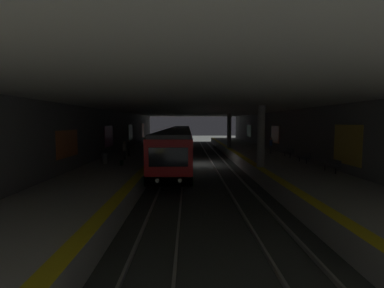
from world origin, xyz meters
name	(u,v)px	position (x,y,z in m)	size (l,w,h in m)	color
ground_plane	(198,164)	(0.00, 0.00, 0.00)	(120.00, 120.00, 0.00)	#383A38
track_left	(219,164)	(0.00, -2.20, 0.08)	(60.00, 1.53, 0.16)	gray
track_right	(177,164)	(0.00, 2.20, 0.08)	(60.00, 1.53, 0.16)	gray
platform_left	(261,159)	(0.00, -6.55, 0.53)	(60.00, 5.30, 1.06)	#A8A59E
platform_right	(135,159)	(0.00, 6.55, 0.53)	(60.00, 5.30, 1.06)	#A8A59E
wall_left	(289,137)	(0.01, -9.45, 2.80)	(60.00, 0.56, 5.60)	slate
wall_right	(107,138)	(0.05, 9.45, 2.80)	(60.00, 0.56, 5.60)	slate
ceiling_slab	(198,108)	(0.00, 0.00, 5.80)	(60.00, 19.40, 0.40)	beige
pillar_near	(261,136)	(-7.89, -4.35, 3.33)	(0.56, 0.56, 4.55)	gray
pillar_far	(229,130)	(7.54, -4.35, 3.33)	(0.56, 0.56, 4.55)	gray
metro_train	(179,141)	(6.45, 2.20, 2.03)	(38.20, 2.83, 3.49)	red
bench_left_near	(332,164)	(-10.09, -8.53, 1.57)	(1.70, 0.47, 0.86)	#262628
bench_left_mid	(304,156)	(-5.80, -8.53, 1.57)	(1.70, 0.47, 0.86)	#262628
bench_left_far	(288,152)	(-2.32, -8.53, 1.57)	(1.70, 0.47, 0.86)	#262628
bench_right_near	(105,154)	(-3.79, 8.53, 1.57)	(1.70, 0.47, 0.86)	#262628
bench_right_mid	(126,146)	(4.34, 8.53, 1.57)	(1.70, 0.47, 0.86)	#262628
bench_right_far	(139,141)	(13.20, 8.53, 1.57)	(1.70, 0.47, 0.86)	#262628
person_waiting_near	(129,147)	(-1.34, 6.92, 1.93)	(0.60, 0.22, 1.62)	black
person_walking_mid	(145,143)	(4.03, 6.22, 1.92)	(0.60, 0.22, 1.61)	#424242
person_standing_far	(124,150)	(-3.81, 6.76, 1.93)	(0.60, 0.22, 1.62)	#3D3D3D
person_boarding	(271,145)	(0.67, -7.77, 1.96)	(0.60, 0.23, 1.68)	#454545
backpack_on_floor	(122,163)	(-7.04, 6.24, 1.25)	(0.30, 0.20, 0.40)	#1E512D
trash_bin	(105,158)	(-6.20, 7.80, 1.48)	(0.44, 0.44, 0.85)	#595B5E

